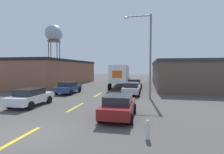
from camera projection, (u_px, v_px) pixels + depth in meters
name	position (u px, v px, depth m)	size (l,w,h in m)	color
ground_plane	(26.00, 134.00, 8.59)	(160.00, 160.00, 0.00)	#4C4947
road_centerline	(76.00, 107.00, 14.55)	(0.20, 16.90, 0.01)	gold
warehouse_left	(57.00, 73.00, 34.00)	(8.89, 21.22, 4.72)	brown
warehouse_right	(193.00, 74.00, 30.67)	(13.47, 21.19, 4.45)	brown
semi_truck	(121.00, 73.00, 31.88)	(3.74, 15.51, 3.68)	#B21919
parked_car_right_far	(135.00, 84.00, 27.47)	(2.11, 4.24, 1.51)	tan
parked_car_right_near	(119.00, 106.00, 11.49)	(2.11, 4.24, 1.51)	maroon
parked_car_left_near	(31.00, 97.00, 14.99)	(2.11, 4.24, 1.51)	silver
parked_car_left_far	(68.00, 87.00, 22.22)	(2.11, 4.24, 1.51)	navy
parked_car_right_mid	(131.00, 88.00, 21.11)	(2.11, 4.24, 1.51)	#B2B2B7
water_tower	(54.00, 34.00, 61.27)	(6.00, 6.00, 18.38)	#47474C
street_lamp	(147.00, 50.00, 18.65)	(3.02, 0.32, 8.95)	slate
fire_hydrant	(148.00, 130.00, 8.00)	(0.22, 0.22, 0.90)	silver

